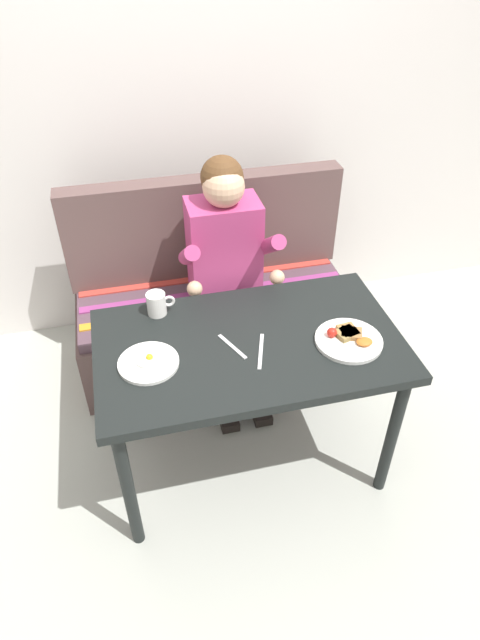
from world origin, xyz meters
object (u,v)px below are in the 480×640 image
object	(u,v)px
knife	(261,351)
plate_eggs	(148,362)
table	(249,357)
fork	(232,347)
person	(227,259)
plate_breakfast	(349,339)
couch	(213,307)
coffee_mug	(157,303)

from	to	relation	value
knife	plate_eggs	bearing A→B (deg)	-165.84
table	fork	size ratio (longest dim) A/B	7.06
fork	table	bearing A→B (deg)	-10.64
person	plate_breakfast	distance (m)	0.76
fork	knife	xyz separation A→B (m)	(0.10, -0.05, 0.00)
table	couch	size ratio (longest dim) A/B	0.83
table	couch	distance (m)	0.83
plate_breakfast	fork	bearing A→B (deg)	170.65
person	knife	distance (m)	0.66
fork	person	bearing A→B (deg)	55.09
person	plate_eggs	distance (m)	0.77
table	coffee_mug	distance (m)	0.44
couch	plate_eggs	world-z (taller)	couch
couch	coffee_mug	bearing A→B (deg)	-122.90
couch	plate_breakfast	xyz separation A→B (m)	(0.38, -0.86, 0.41)
table	knife	world-z (taller)	knife
knife	couch	bearing A→B (deg)	110.38
person	plate_breakfast	size ratio (longest dim) A/B	4.60
table	plate_breakfast	xyz separation A→B (m)	(0.38, -0.09, 0.10)
couch	knife	size ratio (longest dim) A/B	7.20
plate_eggs	knife	distance (m)	0.43
table	plate_breakfast	bearing A→B (deg)	-13.55
table	coffee_mug	world-z (taller)	coffee_mug
plate_eggs	coffee_mug	bearing A→B (deg)	76.66
plate_breakfast	fork	xyz separation A→B (m)	(-0.45, 0.07, -0.01)
plate_breakfast	knife	world-z (taller)	plate_breakfast
couch	coffee_mug	world-z (taller)	couch
table	fork	distance (m)	0.11
person	fork	xyz separation A→B (m)	(-0.12, -0.61, -0.01)
table	person	size ratio (longest dim) A/B	0.99
knife	person	bearing A→B (deg)	107.07
person	knife	xyz separation A→B (m)	(-0.02, -0.66, -0.01)
knife	plate_breakfast	bearing A→B (deg)	14.79
plate_eggs	couch	bearing A→B (deg)	63.75
table	plate_eggs	size ratio (longest dim) A/B	5.25
plate_breakfast	plate_eggs	xyz separation A→B (m)	(-0.77, 0.05, -0.00)
plate_breakfast	plate_eggs	world-z (taller)	plate_breakfast
fork	plate_breakfast	bearing A→B (deg)	-33.51
person	coffee_mug	size ratio (longest dim) A/B	10.27
plate_eggs	plate_breakfast	bearing A→B (deg)	-3.96
couch	knife	xyz separation A→B (m)	(0.03, -0.83, 0.40)
person	coffee_mug	world-z (taller)	person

